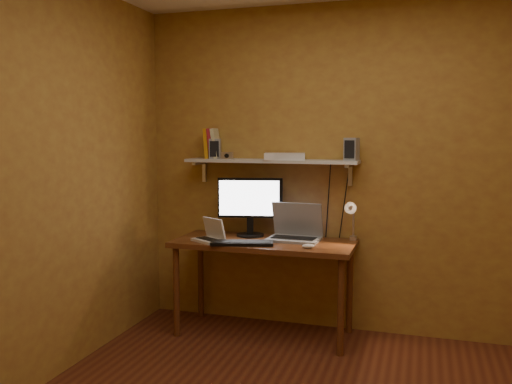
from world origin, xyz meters
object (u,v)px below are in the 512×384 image
(speaker_left, at_px, (215,149))
(shelf_camera, at_px, (227,156))
(router, at_px, (285,156))
(desk, at_px, (264,252))
(keyboard, at_px, (242,243))
(speaker_right, at_px, (352,149))
(netbook, at_px, (211,235))
(desk_lamp, at_px, (352,216))
(wall_shelf, at_px, (271,161))
(mouse, at_px, (308,246))
(laptop, at_px, (295,230))
(monitor, at_px, (250,204))

(speaker_left, distance_m, shelf_camera, 0.15)
(router, bearing_deg, desk, -121.28)
(keyboard, relative_size, shelf_camera, 4.63)
(desk, bearing_deg, speaker_left, 158.91)
(shelf_camera, height_order, router, shelf_camera)
(speaker_right, distance_m, router, 0.53)
(desk, relative_size, keyboard, 3.00)
(netbook, distance_m, desk_lamp, 1.09)
(netbook, xyz_separation_m, keyboard, (0.28, -0.06, -0.04))
(wall_shelf, bearing_deg, speaker_left, -178.74)
(keyboard, bearing_deg, speaker_right, 12.23)
(keyboard, bearing_deg, mouse, -12.87)
(router, bearing_deg, mouse, -53.02)
(desk, height_order, laptop, laptop)
(keyboard, relative_size, router, 1.47)
(mouse, bearing_deg, desk, 138.31)
(speaker_left, bearing_deg, desk, -35.78)
(laptop, height_order, router, router)
(speaker_left, height_order, shelf_camera, speaker_left)
(wall_shelf, bearing_deg, keyboard, -106.53)
(desk_lamp, relative_size, speaker_left, 2.28)
(keyboard, relative_size, mouse, 5.07)
(speaker_left, bearing_deg, laptop, -19.31)
(laptop, xyz_separation_m, router, (-0.11, 0.06, 0.58))
(desk, relative_size, speaker_left, 8.52)
(keyboard, bearing_deg, wall_shelf, 58.52)
(shelf_camera, bearing_deg, wall_shelf, 11.95)
(desk_lamp, bearing_deg, laptop, 179.84)
(laptop, bearing_deg, netbook, -154.46)
(shelf_camera, bearing_deg, keyboard, -53.29)
(wall_shelf, bearing_deg, router, -2.44)
(keyboard, height_order, shelf_camera, shelf_camera)
(speaker_right, height_order, router, speaker_right)
(router, bearing_deg, shelf_camera, -171.56)
(monitor, bearing_deg, keyboard, -94.30)
(monitor, distance_m, router, 0.48)
(desk, relative_size, desk_lamp, 3.73)
(monitor, height_order, desk_lamp, monitor)
(mouse, xyz_separation_m, router, (-0.27, 0.36, 0.63))
(shelf_camera, bearing_deg, mouse, -21.79)
(laptop, distance_m, speaker_right, 0.76)
(desk, height_order, mouse, mouse)
(netbook, distance_m, speaker_right, 1.27)
(wall_shelf, relative_size, mouse, 15.21)
(laptop, height_order, netbook, laptop)
(keyboard, height_order, desk_lamp, desk_lamp)
(wall_shelf, bearing_deg, mouse, -43.44)
(speaker_right, bearing_deg, netbook, -150.52)
(desk, bearing_deg, speaker_right, 17.01)
(keyboard, distance_m, router, 0.78)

